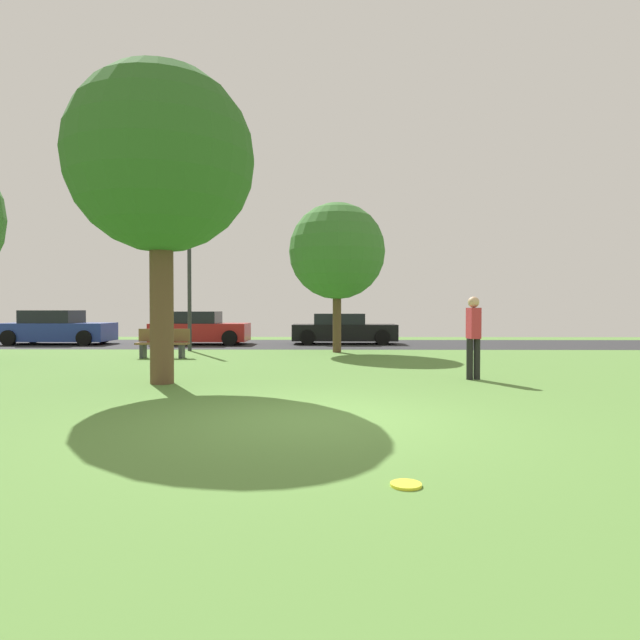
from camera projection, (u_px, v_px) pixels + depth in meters
name	position (u px, v px, depth m)	size (l,w,h in m)	color
ground_plane	(314.00, 420.00, 7.44)	(44.00, 44.00, 0.00)	#547F38
road_strip	(324.00, 344.00, 23.43)	(44.00, 6.40, 0.01)	#28282B
maple_tree_far	(337.00, 251.00, 18.96)	(3.36, 3.36, 5.22)	brown
oak_tree_center	(161.00, 161.00, 10.98)	(3.78, 3.78, 6.44)	brown
person_catcher	(473.00, 333.00, 11.66)	(0.30, 0.35, 1.78)	black
frisbee_disc	(406.00, 485.00, 4.66)	(0.27, 0.27, 0.03)	yellow
parked_car_blue	(57.00, 329.00, 23.33)	(4.51, 2.10, 1.46)	#233893
parked_car_red	(200.00, 329.00, 23.27)	(4.03, 2.11, 1.41)	#B21E1E
parked_car_black	(343.00, 330.00, 23.64)	(4.49, 1.92, 1.32)	black
park_bench	(163.00, 343.00, 16.83)	(1.60, 0.45, 0.90)	brown
street_lamp_post	(189.00, 289.00, 19.66)	(0.14, 0.14, 4.50)	#2D2D33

